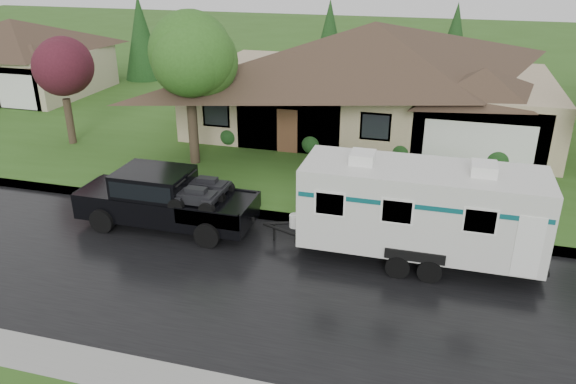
{
  "coord_description": "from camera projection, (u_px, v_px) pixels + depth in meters",
  "views": [
    {
      "loc": [
        5.71,
        -15.54,
        9.16
      ],
      "look_at": [
        0.77,
        2.0,
        1.22
      ],
      "focal_mm": 35.0,
      "sensor_mm": 36.0,
      "label": 1
    }
  ],
  "objects": [
    {
      "name": "pickup_truck",
      "position": [
        163.0,
        197.0,
        19.72
      ],
      "size": [
        6.24,
        2.37,
        2.08
      ],
      "color": "black",
      "rests_on": "ground"
    },
    {
      "name": "road",
      "position": [
        228.0,
        276.0,
        17.02
      ],
      "size": [
        140.0,
        8.0,
        0.01
      ],
      "primitive_type": "cube",
      "color": "black",
      "rests_on": "ground"
    },
    {
      "name": "curb",
      "position": [
        270.0,
        215.0,
        20.75
      ],
      "size": [
        140.0,
        0.5,
        0.15
      ],
      "primitive_type": "cube",
      "color": "gray",
      "rests_on": "ground"
    },
    {
      "name": "ground",
      "position": [
        250.0,
        246.0,
        18.79
      ],
      "size": [
        140.0,
        140.0,
        0.0
      ],
      "primitive_type": "plane",
      "color": "#30571B",
      "rests_on": "ground"
    },
    {
      "name": "house_main",
      "position": [
        378.0,
        65.0,
        29.0
      ],
      "size": [
        19.44,
        10.8,
        6.9
      ],
      "color": "tan",
      "rests_on": "lawn"
    },
    {
      "name": "shrub_row",
      "position": [
        356.0,
        146.0,
        26.24
      ],
      "size": [
        13.6,
        1.0,
        1.0
      ],
      "color": "#143814",
      "rests_on": "lawn"
    },
    {
      "name": "tree_red",
      "position": [
        62.0,
        72.0,
        26.83
      ],
      "size": [
        3.11,
        3.11,
        5.14
      ],
      "color": "#382B1E",
      "rests_on": "lawn"
    },
    {
      "name": "tree_left_green",
      "position": [
        188.0,
        61.0,
        23.86
      ],
      "size": [
        3.98,
        3.98,
        6.59
      ],
      "color": "#382B1E",
      "rests_on": "lawn"
    },
    {
      "name": "house_far",
      "position": [
        16.0,
        50.0,
        37.01
      ],
      "size": [
        10.8,
        8.64,
        5.8
      ],
      "color": "tan",
      "rests_on": "lawn"
    },
    {
      "name": "lawn",
      "position": [
        337.0,
        121.0,
        32.0
      ],
      "size": [
        140.0,
        26.0,
        0.15
      ],
      "primitive_type": "cube",
      "color": "#30571B",
      "rests_on": "ground"
    },
    {
      "name": "travel_trailer",
      "position": [
        421.0,
        208.0,
        17.24
      ],
      "size": [
        7.7,
        2.7,
        3.45
      ],
      "color": "silver",
      "rests_on": "ground"
    }
  ]
}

